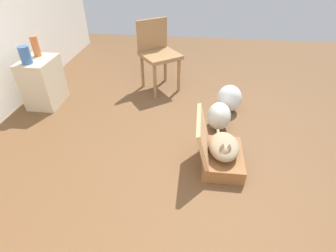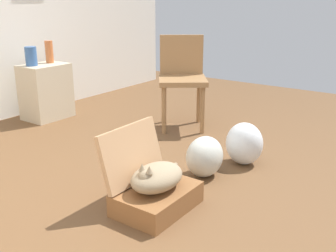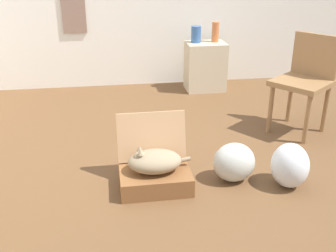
% 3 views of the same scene
% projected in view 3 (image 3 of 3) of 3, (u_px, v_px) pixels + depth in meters
% --- Properties ---
extents(ground_plane, '(7.68, 7.68, 0.00)m').
position_uv_depth(ground_plane, '(173.00, 160.00, 3.45)').
color(ground_plane, brown).
rests_on(ground_plane, ground).
extents(suitcase_base, '(0.53, 0.38, 0.14)m').
position_uv_depth(suitcase_base, '(155.00, 179.00, 3.03)').
color(suitcase_base, brown).
rests_on(suitcase_base, ground).
extents(suitcase_lid, '(0.53, 0.14, 0.38)m').
position_uv_depth(suitcase_lid, '(152.00, 136.00, 3.11)').
color(suitcase_lid, tan).
rests_on(suitcase_lid, suitcase_base).
extents(cat, '(0.48, 0.28, 0.20)m').
position_uv_depth(cat, '(154.00, 161.00, 2.97)').
color(cat, '#998466').
rests_on(cat, suitcase_base).
extents(plastic_bag_white, '(0.33, 0.26, 0.31)m').
position_uv_depth(plastic_bag_white, '(234.00, 162.00, 3.10)').
color(plastic_bag_white, silver).
rests_on(plastic_bag_white, ground).
extents(plastic_bag_clear, '(0.28, 0.30, 0.35)m').
position_uv_depth(plastic_bag_clear, '(290.00, 165.00, 3.02)').
color(plastic_bag_clear, silver).
rests_on(plastic_bag_clear, ground).
extents(side_table, '(0.49, 0.37, 0.60)m').
position_uv_depth(side_table, '(205.00, 66.00, 5.10)').
color(side_table, beige).
rests_on(side_table, ground).
extents(vase_tall, '(0.12, 0.12, 0.20)m').
position_uv_depth(vase_tall, '(196.00, 34.00, 4.96)').
color(vase_tall, '#38609E').
rests_on(vase_tall, side_table).
extents(vase_short, '(0.09, 0.09, 0.24)m').
position_uv_depth(vase_short, '(215.00, 32.00, 4.99)').
color(vase_short, '#CC6B38').
rests_on(vase_short, side_table).
extents(chair, '(0.67, 0.67, 0.93)m').
position_uv_depth(chair, '(306.00, 78.00, 3.84)').
color(chair, olive).
rests_on(chair, ground).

